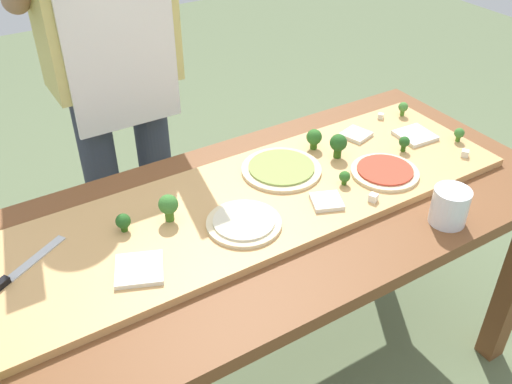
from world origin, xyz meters
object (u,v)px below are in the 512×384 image
broccoli_floret_back_left (168,206)px  broccoli_floret_back_right (314,138)px  broccoli_floret_front_mid (459,134)px  cook_center (112,54)px  pizza_slice_near_right (327,201)px  pizza_slice_near_left (415,135)px  broccoli_floret_front_left (338,144)px  pizza_whole_cheese_artichoke (244,223)px  pizza_whole_tomato_red (385,171)px  pizza_slice_far_right (356,135)px  cheese_crumble_a (381,116)px  chefs_knife (5,282)px  prep_table (255,242)px  broccoli_floret_center_left (123,222)px  cheese_crumble_c (465,153)px  broccoli_floret_front_right (403,108)px  pizza_whole_pesto_green (281,169)px  flour_cup (449,208)px  broccoli_floret_back_mid (404,142)px  pizza_slice_far_left (139,269)px  broccoli_floret_center_right (345,177)px  cheese_crumble_b (373,198)px

broccoli_floret_back_left → broccoli_floret_back_right: broccoli_floret_back_left is taller
broccoli_floret_front_mid → cook_center: cook_center is taller
pizza_slice_near_right → broccoli_floret_back_right: (0.14, 0.25, 0.03)m
pizza_slice_near_left → broccoli_floret_front_left: (-0.28, 0.04, 0.04)m
pizza_whole_cheese_artichoke → broccoli_floret_back_left: size_ratio=2.56×
pizza_whole_tomato_red → broccoli_floret_front_mid: 0.32m
pizza_slice_far_right → broccoli_floret_front_mid: broccoli_floret_front_mid is taller
cheese_crumble_a → chefs_knife: bearing=-173.1°
prep_table → broccoli_floret_center_left: broccoli_floret_center_left is taller
broccoli_floret_front_mid → cheese_crumble_c: broccoli_floret_front_mid is taller
broccoli_floret_back_right → pizza_whole_tomato_red: bearing=-67.7°
pizza_whole_tomato_red → prep_table: bearing=171.6°
pizza_slice_near_right → cook_center: cook_center is taller
broccoli_floret_center_left → broccoli_floret_back_right: (0.64, 0.07, 0.01)m
pizza_slice_far_right → broccoli_floret_front_right: 0.23m
pizza_whole_pesto_green → pizza_slice_near_left: bearing=-7.3°
pizza_slice_near_right → pizza_whole_cheese_artichoke: bearing=171.2°
pizza_whole_tomato_red → pizza_slice_near_left: size_ratio=1.83×
prep_table → flour_cup: flour_cup is taller
broccoli_floret_back_mid → broccoli_floret_back_right: broccoli_floret_back_right is taller
pizza_whole_pesto_green → broccoli_floret_front_right: 0.54m
broccoli_floret_back_mid → broccoli_floret_front_right: size_ratio=1.01×
pizza_slice_near_left → broccoli_floret_back_left: bearing=178.6°
pizza_slice_far_left → cook_center: bearing=72.2°
cheese_crumble_a → flour_cup: bearing=-113.1°
broccoli_floret_front_mid → broccoli_floret_center_left: 1.06m
pizza_whole_pesto_green → cheese_crumble_c: (0.51, -0.22, 0.00)m
pizza_slice_far_right → pizza_slice_near_right: same height
prep_table → broccoli_floret_front_mid: 0.74m
broccoli_floret_front_left → broccoli_floret_center_right: broccoli_floret_front_left is taller
pizza_slice_near_left → broccoli_floret_back_left: 0.84m
broccoli_floret_center_left → pizza_whole_pesto_green: bearing=2.3°
broccoli_floret_front_mid → broccoli_floret_front_left: bearing=161.9°
pizza_slice_far_left → broccoli_floret_front_right: bearing=13.3°
chefs_knife → cook_center: 0.82m
broccoli_floret_front_left → cheese_crumble_a: (0.28, 0.12, -0.04)m
broccoli_floret_back_right → cheese_crumble_c: 0.45m
pizza_slice_far_right → prep_table: bearing=-162.2°
pizza_whole_tomato_red → broccoli_floret_center_right: size_ratio=4.68×
pizza_whole_pesto_green → pizza_whole_cheese_artichoke: (-0.22, -0.16, 0.00)m
broccoli_floret_front_left → broccoli_floret_back_right: (-0.03, 0.08, -0.01)m
pizza_slice_far_right → cheese_crumble_b: size_ratio=3.76×
pizza_slice_far_left → cheese_crumble_b: (0.64, -0.07, 0.00)m
cheese_crumble_c → pizza_slice_far_left: bearing=177.4°
pizza_slice_far_right → pizza_whole_cheese_artichoke: bearing=-159.5°
pizza_slice_near_right → broccoli_floret_front_left: bearing=44.9°
prep_table → broccoli_floret_center_left: (-0.33, 0.09, 0.15)m
cook_center → pizza_slice_near_left: bearing=-39.2°
pizza_whole_tomato_red → pizza_whole_pesto_green: (-0.24, 0.17, 0.00)m
pizza_slice_near_right → broccoli_floret_back_left: 0.42m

